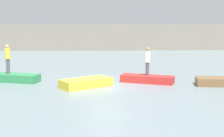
{
  "coord_description": "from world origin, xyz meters",
  "views": [
    {
      "loc": [
        -0.41,
        -19.77,
        3.86
      ],
      "look_at": [
        0.38,
        2.27,
        0.65
      ],
      "focal_mm": 54.35,
      "sensor_mm": 36.0,
      "label": 1
    }
  ],
  "objects_px": {
    "rowboat_yellow": "(86,83)",
    "person_yellow_shirt": "(8,57)",
    "person_white_shirt": "(148,60)",
    "rowboat_red": "(147,79)",
    "rowboat_green": "(9,78)"
  },
  "relations": [
    {
      "from": "rowboat_yellow",
      "to": "person_yellow_shirt",
      "type": "height_order",
      "value": "person_yellow_shirt"
    },
    {
      "from": "rowboat_yellow",
      "to": "person_yellow_shirt",
      "type": "bearing_deg",
      "value": 124.19
    },
    {
      "from": "rowboat_yellow",
      "to": "person_white_shirt",
      "type": "height_order",
      "value": "person_white_shirt"
    },
    {
      "from": "rowboat_red",
      "to": "person_yellow_shirt",
      "type": "bearing_deg",
      "value": -162.28
    },
    {
      "from": "rowboat_green",
      "to": "person_white_shirt",
      "type": "distance_m",
      "value": 8.73
    },
    {
      "from": "rowboat_green",
      "to": "rowboat_red",
      "type": "distance_m",
      "value": 8.66
    },
    {
      "from": "rowboat_green",
      "to": "person_yellow_shirt",
      "type": "height_order",
      "value": "person_yellow_shirt"
    },
    {
      "from": "rowboat_yellow",
      "to": "person_white_shirt",
      "type": "xyz_separation_m",
      "value": [
        3.7,
        1.25,
        1.17
      ]
    },
    {
      "from": "rowboat_green",
      "to": "rowboat_red",
      "type": "bearing_deg",
      "value": 12.78
    },
    {
      "from": "rowboat_green",
      "to": "rowboat_red",
      "type": "xyz_separation_m",
      "value": [
        8.63,
        -0.73,
        -0.02
      ]
    },
    {
      "from": "person_yellow_shirt",
      "to": "rowboat_yellow",
      "type": "bearing_deg",
      "value": -21.9
    },
    {
      "from": "person_yellow_shirt",
      "to": "person_white_shirt",
      "type": "distance_m",
      "value": 8.66
    },
    {
      "from": "rowboat_yellow",
      "to": "person_yellow_shirt",
      "type": "relative_size",
      "value": 1.62
    },
    {
      "from": "rowboat_green",
      "to": "person_white_shirt",
      "type": "bearing_deg",
      "value": 12.78
    },
    {
      "from": "rowboat_green",
      "to": "rowboat_red",
      "type": "height_order",
      "value": "rowboat_green"
    }
  ]
}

